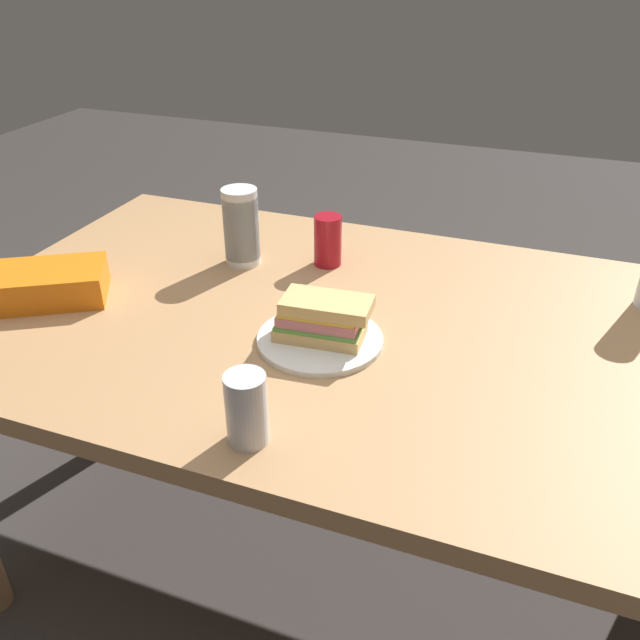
% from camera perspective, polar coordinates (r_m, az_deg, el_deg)
% --- Properties ---
extents(ground_plane, '(8.00, 8.00, 0.00)m').
position_cam_1_polar(ground_plane, '(1.83, 3.27, -20.32)').
color(ground_plane, '#383330').
extents(dining_table, '(1.74, 1.00, 0.73)m').
position_cam_1_polar(dining_table, '(1.38, 4.05, -3.14)').
color(dining_table, tan).
rests_on(dining_table, ground_plane).
extents(paper_plate, '(0.25, 0.25, 0.01)m').
position_cam_1_polar(paper_plate, '(1.28, 0.00, -1.70)').
color(paper_plate, white).
rests_on(paper_plate, dining_table).
extents(sandwich, '(0.19, 0.11, 0.08)m').
position_cam_1_polar(sandwich, '(1.25, 0.19, 0.13)').
color(sandwich, '#DBB26B').
rests_on(sandwich, paper_plate).
extents(soda_can_red, '(0.07, 0.07, 0.12)m').
position_cam_1_polar(soda_can_red, '(1.56, 0.68, 6.93)').
color(soda_can_red, maroon).
rests_on(soda_can_red, dining_table).
extents(chip_bag, '(0.27, 0.25, 0.07)m').
position_cam_1_polar(chip_bag, '(1.53, -22.42, 2.93)').
color(chip_bag, orange).
rests_on(chip_bag, dining_table).
extents(plastic_cup_stack, '(0.08, 0.08, 0.18)m').
position_cam_1_polar(plastic_cup_stack, '(1.57, -6.87, 8.05)').
color(plastic_cup_stack, silver).
rests_on(plastic_cup_stack, dining_table).
extents(soda_can_silver, '(0.07, 0.07, 0.12)m').
position_cam_1_polar(soda_can_silver, '(1.02, -6.41, -7.69)').
color(soda_can_silver, silver).
rests_on(soda_can_silver, dining_table).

